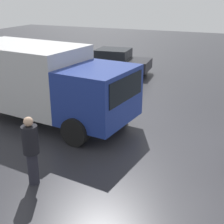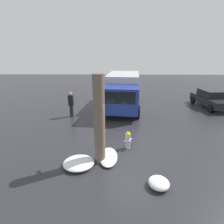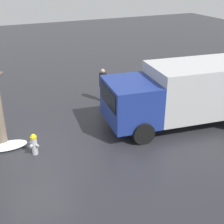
% 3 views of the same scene
% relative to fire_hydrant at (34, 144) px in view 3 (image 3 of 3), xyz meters
% --- Properties ---
extents(ground_plane, '(60.00, 60.00, 0.00)m').
position_rel_fire_hydrant_xyz_m(ground_plane, '(0.00, 0.00, -0.44)').
color(ground_plane, '#28282D').
extents(fire_hydrant, '(0.36, 0.41, 0.85)m').
position_rel_fire_hydrant_xyz_m(fire_hydrant, '(0.00, 0.00, 0.00)').
color(fire_hydrant, '#B7B7BC').
rests_on(fire_hydrant, ground_plane).
extents(delivery_truck, '(6.74, 3.34, 2.69)m').
position_rel_fire_hydrant_xyz_m(delivery_truck, '(6.58, -0.00, 1.04)').
color(delivery_truck, navy).
rests_on(delivery_truck, ground_plane).
extents(pedestrian, '(0.39, 0.39, 1.77)m').
position_rel_fire_hydrant_xyz_m(pedestrian, '(4.34, 3.69, 0.53)').
color(pedestrian, '#23232D').
rests_on(pedestrian, ground_plane).
extents(snow_pile_curbside, '(1.50, 0.76, 0.18)m').
position_rel_fire_hydrant_xyz_m(snow_pile_curbside, '(-0.89, 0.88, -0.35)').
color(snow_pile_curbside, white).
rests_on(snow_pile_curbside, ground_plane).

